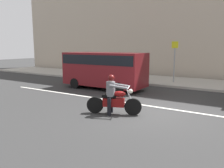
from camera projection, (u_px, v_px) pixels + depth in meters
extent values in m
plane|color=#2D2D2D|center=(150.00, 112.00, 8.95)|extent=(80.00, 80.00, 0.00)
cube|color=#A8A399|center=(196.00, 83.00, 15.61)|extent=(40.00, 4.40, 0.14)
cube|color=silver|center=(151.00, 106.00, 9.87)|extent=(18.00, 0.14, 0.01)
cylinder|color=black|center=(133.00, 107.00, 8.55)|extent=(0.65, 0.35, 0.65)
cylinder|color=black|center=(95.00, 105.00, 8.82)|extent=(0.65, 0.35, 0.65)
cylinder|color=silver|center=(130.00, 97.00, 8.51)|extent=(0.36, 0.19, 0.79)
cube|color=maroon|center=(114.00, 102.00, 8.66)|extent=(0.86, 0.56, 0.32)
ellipsoid|color=maroon|center=(120.00, 94.00, 8.57)|extent=(0.53, 0.40, 0.22)
cube|color=black|center=(109.00, 96.00, 8.66)|extent=(0.57, 0.41, 0.10)
cylinder|color=silver|center=(128.00, 87.00, 8.46)|extent=(0.30, 0.67, 0.04)
sphere|color=silver|center=(131.00, 91.00, 8.47)|extent=(0.17, 0.17, 0.17)
cylinder|color=silver|center=(107.00, 104.00, 8.89)|extent=(0.68, 0.32, 0.07)
cylinder|color=black|center=(109.00, 107.00, 8.51)|extent=(0.19, 0.19, 0.68)
cylinder|color=black|center=(111.00, 104.00, 8.90)|extent=(0.19, 0.19, 0.68)
cylinder|color=slate|center=(111.00, 89.00, 8.60)|extent=(0.44, 0.44, 0.56)
cylinder|color=slate|center=(119.00, 87.00, 8.31)|extent=(0.67, 0.34, 0.18)
cylinder|color=slate|center=(120.00, 85.00, 8.73)|extent=(0.67, 0.34, 0.18)
sphere|color=tan|center=(111.00, 79.00, 8.53)|extent=(0.20, 0.20, 0.20)
sphere|color=#510F0F|center=(111.00, 78.00, 8.53)|extent=(0.25, 0.25, 0.25)
cube|color=maroon|center=(104.00, 69.00, 13.83)|extent=(5.10, 1.90, 1.97)
cube|color=black|center=(104.00, 59.00, 13.73)|extent=(4.95, 1.93, 0.56)
cylinder|color=black|center=(127.00, 86.00, 13.14)|extent=(0.64, 1.96, 0.64)
cylinder|color=black|center=(84.00, 81.00, 14.81)|extent=(0.64, 1.96, 0.64)
cylinder|color=gray|center=(174.00, 62.00, 15.41)|extent=(0.08, 0.08, 2.80)
cube|color=yellow|center=(175.00, 45.00, 15.20)|extent=(0.44, 0.03, 0.44)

